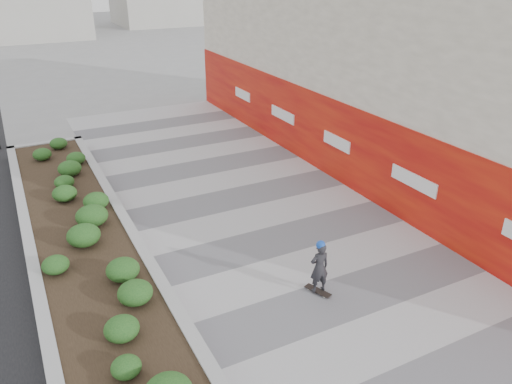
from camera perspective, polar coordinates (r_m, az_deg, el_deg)
ground at (r=11.86m, az=15.91°, el=-16.06°), size 160.00×160.00×0.00m
walkway at (r=13.66m, az=7.48°, el=-9.04°), size 8.00×36.00×0.01m
building at (r=20.72m, az=15.11°, el=14.12°), size 6.04×24.08×8.00m
planter at (r=15.06m, az=-19.32°, el=-5.06°), size 3.00×18.00×0.90m
manhole_cover at (r=13.92m, az=9.20°, el=-8.48°), size 0.44×0.44×0.01m
skateboarder at (r=12.47m, az=7.25°, el=-8.52°), size 0.52×0.74×1.51m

